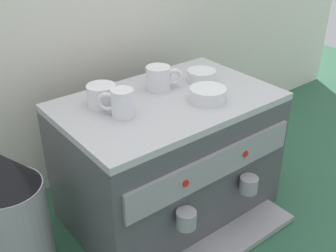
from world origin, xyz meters
The scene contains 10 objects.
ground_plane centered at (0.00, 0.00, 0.00)m, with size 4.00×4.00×0.00m, color #28563D.
tiled_backsplash_wall centered at (0.00, 0.37, 0.58)m, with size 2.80×0.03×1.16m, color silver.
espresso_machine centered at (0.00, 0.00, 0.20)m, with size 0.65×0.52×0.41m.
ceramic_cup_0 centered at (0.02, 0.07, 0.45)m, with size 0.11×0.08×0.07m.
ceramic_cup_1 centered at (-0.17, -0.01, 0.45)m, with size 0.08×0.09×0.08m.
ceramic_cup_2 centered at (-0.17, 0.08, 0.44)m, with size 0.10×0.10×0.06m.
ceramic_bowl_0 centered at (0.08, -0.08, 0.43)m, with size 0.11×0.11×0.04m.
ceramic_bowl_1 centered at (0.17, 0.04, 0.43)m, with size 0.09×0.09×0.04m.
coffee_grinder centered at (-0.50, 0.03, 0.20)m, with size 0.18×0.18×0.40m.
milk_pitcher centered at (0.43, 0.00, 0.08)m, with size 0.09×0.09×0.15m, color #B7B7BC.
Camera 1 is at (-0.69, -0.87, 0.93)m, focal length 43.96 mm.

